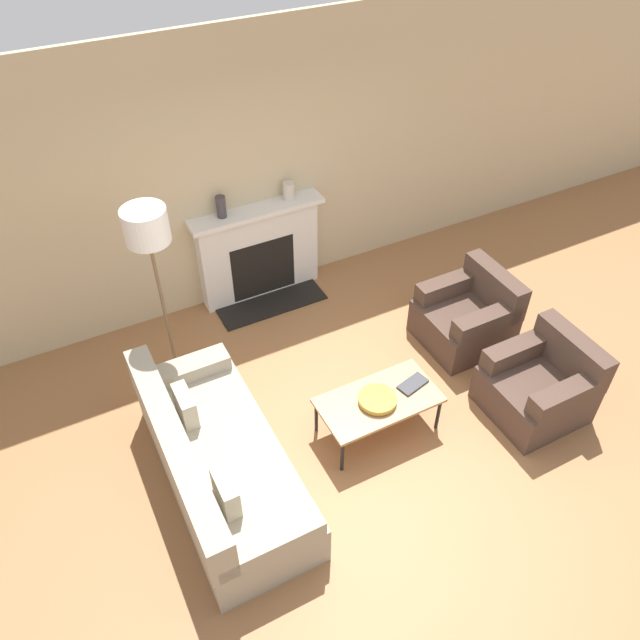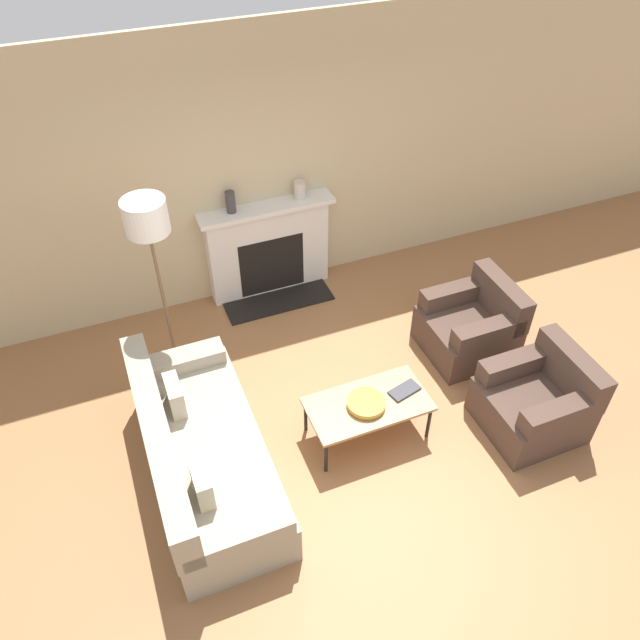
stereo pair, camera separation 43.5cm
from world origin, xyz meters
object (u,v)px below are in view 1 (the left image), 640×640
at_px(book, 413,384).
at_px(coffee_table, 379,401).
at_px(couch, 216,462).
at_px(armchair_far, 468,316).
at_px(bowl, 378,399).
at_px(floor_lamp, 150,244).
at_px(armchair_near, 540,385).
at_px(mantel_vase_center_left, 289,191).
at_px(mantel_vase_left, 221,207).
at_px(fireplace, 260,253).

bearing_deg(book, coffee_table, 166.44).
relative_size(couch, armchair_far, 2.50).
xyz_separation_m(bowl, floor_lamp, (-1.37, 1.44, 1.18)).
bearing_deg(bowl, couch, 174.50).
height_order(armchair_near, coffee_table, armchair_near).
relative_size(coffee_table, bowl, 3.17).
xyz_separation_m(book, floor_lamp, (-1.75, 1.41, 1.20)).
bearing_deg(mantel_vase_center_left, armchair_near, -66.90).
height_order(mantel_vase_left, mantel_vase_center_left, mantel_vase_left).
relative_size(fireplace, coffee_table, 1.37).
bearing_deg(armchair_far, couch, -80.41).
distance_m(couch, floor_lamp, 1.85).
bearing_deg(book, bowl, 169.80).
bearing_deg(armchair_near, mantel_vase_left, -145.16).
bearing_deg(mantel_vase_center_left, coffee_table, -96.41).
relative_size(couch, coffee_table, 1.94).
distance_m(book, floor_lamp, 2.55).
bearing_deg(coffee_table, fireplace, 93.08).
bearing_deg(armchair_near, mantel_vase_center_left, -156.90).
bearing_deg(mantel_vase_left, mantel_vase_center_left, 0.00).
relative_size(fireplace, couch, 0.71).
bearing_deg(couch, bowl, -95.50).
height_order(couch, armchair_near, couch).
distance_m(couch, armchair_near, 2.97).
bearing_deg(coffee_table, book, 0.29).
height_order(coffee_table, mantel_vase_left, mantel_vase_left).
height_order(couch, bowl, couch).
xyz_separation_m(fireplace, mantel_vase_left, (-0.36, 0.01, 0.68)).
xyz_separation_m(book, mantel_vase_center_left, (-0.09, 2.32, 0.77)).
bearing_deg(book, mantel_vase_left, 96.09).
bearing_deg(floor_lamp, couch, -92.88).
height_order(couch, mantel_vase_center_left, mantel_vase_center_left).
relative_size(armchair_near, mantel_vase_center_left, 4.35).
distance_m(coffee_table, floor_lamp, 2.35).
height_order(fireplace, armchair_near, fireplace).
xyz_separation_m(fireplace, floor_lamp, (-1.28, -0.89, 1.08)).
bearing_deg(fireplace, mantel_vase_center_left, 2.19).
xyz_separation_m(bowl, mantel_vase_left, (-0.46, 2.34, 0.77)).
xyz_separation_m(armchair_far, book, (-1.09, -0.61, 0.12)).
distance_m(fireplace, coffee_table, 2.31).
bearing_deg(mantel_vase_left, coffee_table, -78.11).
distance_m(armchair_near, mantel_vase_left, 3.51).
height_order(armchair_near, mantel_vase_left, mantel_vase_left).
bearing_deg(floor_lamp, mantel_vase_center_left, 28.58).
xyz_separation_m(fireplace, couch, (-1.34, -2.19, -0.24)).
distance_m(couch, book, 1.83).
height_order(fireplace, floor_lamp, floor_lamp).
bearing_deg(armchair_near, fireplace, -150.41).
distance_m(coffee_table, bowl, 0.08).
height_order(fireplace, couch, fireplace).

